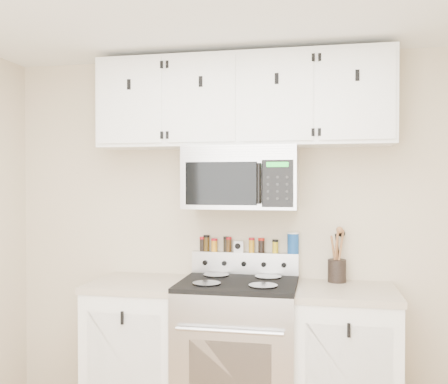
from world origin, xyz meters
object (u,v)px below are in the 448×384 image
object	(u,v)px
range	(238,351)
utensil_crock	(337,269)
salt_canister	(293,243)
microwave	(242,178)

from	to	relation	value
range	utensil_crock	size ratio (longest dim) A/B	3.07
utensil_crock	range	bearing A→B (deg)	-160.03
range	salt_canister	distance (m)	0.82
microwave	salt_canister	world-z (taller)	microwave
microwave	utensil_crock	size ratio (longest dim) A/B	2.12
range	salt_canister	world-z (taller)	salt_canister
salt_canister	range	bearing A→B (deg)	-140.30
microwave	salt_canister	distance (m)	0.59
utensil_crock	microwave	bearing A→B (deg)	-170.62
range	salt_canister	bearing A→B (deg)	39.70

